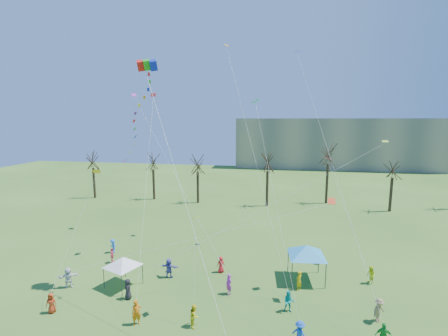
% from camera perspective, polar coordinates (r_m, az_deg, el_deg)
% --- Properties ---
extents(distant_building, '(60.00, 14.00, 15.00)m').
position_cam_1_polar(distant_building, '(101.80, 19.76, 4.29)').
color(distant_building, gray).
rests_on(distant_building, ground).
extents(bare_tree_row, '(68.27, 9.37, 11.05)m').
position_cam_1_polar(bare_tree_row, '(54.43, 9.39, 0.44)').
color(bare_tree_row, black).
rests_on(bare_tree_row, ground).
extents(big_box_kite, '(5.14, 5.48, 20.38)m').
position_cam_1_polar(big_box_kite, '(25.87, -14.94, 8.60)').
color(big_box_kite, red).
rests_on(big_box_kite, ground).
extents(canopy_tent_white, '(3.33, 3.33, 2.69)m').
position_cam_1_polar(canopy_tent_white, '(29.97, -18.03, -15.98)').
color(canopy_tent_white, '#3F3F44').
rests_on(canopy_tent_white, ground).
extents(canopy_tent_blue, '(4.44, 4.44, 3.34)m').
position_cam_1_polar(canopy_tent_blue, '(30.36, 14.87, -14.36)').
color(canopy_tent_blue, '#3F3F44').
rests_on(canopy_tent_blue, ground).
extents(festival_crowd, '(27.65, 12.37, 1.84)m').
position_cam_1_polar(festival_crowd, '(27.77, -3.35, -20.92)').
color(festival_crowd, '#B43516').
rests_on(festival_crowd, ground).
extents(small_kites_aloft, '(29.75, 18.61, 33.17)m').
position_cam_1_polar(small_kites_aloft, '(29.75, 1.48, 5.34)').
color(small_kites_aloft, '#E69F0C').
rests_on(small_kites_aloft, ground).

